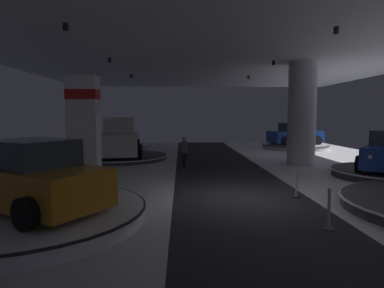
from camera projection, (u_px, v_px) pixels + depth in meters
ground at (241, 199)px, 10.54m from camera, size 24.00×44.00×0.06m
ceiling_with_spotlights at (243, 22)px, 10.05m from camera, size 24.00×44.00×0.39m
column_right at (302, 114)px, 17.53m from camera, size 1.48×1.48×5.50m
brand_sign_pylon at (84, 130)px, 11.90m from camera, size 1.31×0.73×4.09m
display_platform_near_left at (29, 215)px, 8.04m from camera, size 5.73×5.73×0.37m
display_car_near_left at (28, 178)px, 7.94m from camera, size 4.52×3.75×1.71m
display_platform_deep_right at (295, 146)px, 26.27m from camera, size 5.23×5.23×0.37m
display_car_deep_right at (295, 135)px, 26.18m from camera, size 4.50×2.97×1.71m
display_platform_far_left at (119, 157)px, 19.99m from camera, size 6.00×6.00×0.24m
pickup_truck_far_left at (119, 140)px, 20.22m from camera, size 3.36×5.58×2.30m
display_platform_deep_left at (117, 147)px, 26.00m from camera, size 5.33×5.33×0.30m
display_car_deep_left at (117, 136)px, 25.90m from camera, size 3.83×4.49×1.71m
visitor_walking_near at (184, 150)px, 16.75m from camera, size 0.32×0.32×1.59m
stanchion_a at (329, 215)px, 7.52m from camera, size 0.28×0.28×1.01m
stanchion_b at (296, 186)px, 10.57m from camera, size 0.28×0.28×1.01m
stanchion_c at (108, 202)px, 8.57m from camera, size 0.28×0.28×1.01m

